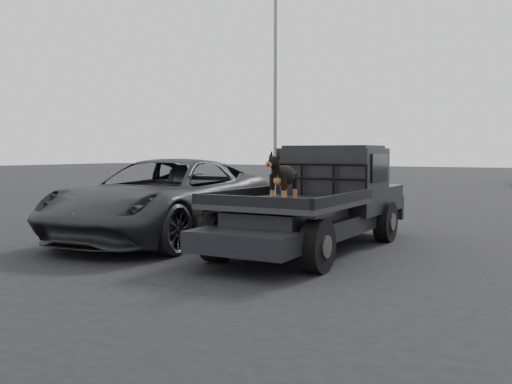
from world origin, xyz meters
The scene contains 7 objects.
ground centered at (0.00, 0.00, 0.00)m, with size 120.00×120.00×0.00m, color black.
flatbed_ute centered at (-0.57, 1.43, 0.46)m, with size 2.00×5.40×0.92m, color black, non-canonical shape.
ute_cab centered at (-0.57, 2.38, 1.36)m, with size 1.72×1.30×0.88m, color black, non-canonical shape.
headache_rack centered at (-0.57, 1.63, 1.20)m, with size 1.80×0.08×0.55m, color black, non-canonical shape.
dog centered at (-0.26, -0.28, 1.29)m, with size 0.32×0.60×0.74m, color black, non-canonical shape.
parked_suv centered at (-3.58, 1.24, 0.78)m, with size 2.57×5.58×1.55m, color #2B2B30.
floodlight_near centered at (-10.35, 18.75, 8.06)m, with size 1.08×0.28×14.90m.
Camera 1 is at (3.37, -7.49, 1.68)m, focal length 40.00 mm.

